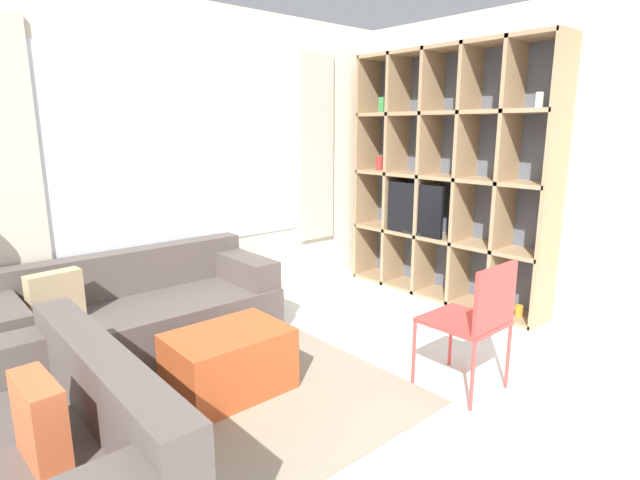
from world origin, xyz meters
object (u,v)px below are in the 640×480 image
at_px(folding_chair, 476,315).
at_px(couch_main, 139,316).
at_px(shelving_unit, 447,178).
at_px(ottoman, 229,362).
at_px(couch_side, 40,466).

bearing_deg(folding_chair, couch_main, -55.65).
height_order(shelving_unit, ottoman, shelving_unit).
bearing_deg(ottoman, couch_main, 100.34).
bearing_deg(folding_chair, couch_side, -13.64).
xyz_separation_m(couch_main, couch_side, (-0.98, -1.43, 0.01)).
height_order(shelving_unit, couch_main, shelving_unit).
xyz_separation_m(ottoman, folding_chair, (1.18, -1.01, 0.31)).
relative_size(couch_main, ottoman, 2.76).
height_order(couch_main, folding_chair, folding_chair).
relative_size(couch_side, folding_chair, 1.90).
distance_m(couch_main, folding_chair, 2.43).
bearing_deg(folding_chair, shelving_unit, -138.94).
relative_size(shelving_unit, folding_chair, 2.78).
distance_m(shelving_unit, couch_side, 3.96).
height_order(couch_side, folding_chair, folding_chair).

